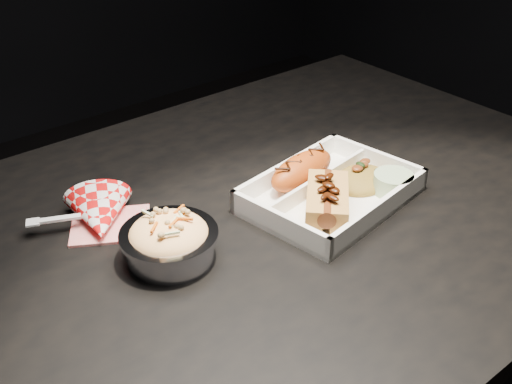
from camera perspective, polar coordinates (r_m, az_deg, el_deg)
dining_table at (r=0.99m, az=-0.31°, el=-6.40°), size 1.20×0.80×0.75m
food_tray at (r=0.97m, az=6.59°, el=-0.25°), size 0.27×0.21×0.04m
fried_pastry at (r=0.99m, az=4.10°, el=1.96°), size 0.14×0.07×0.05m
hotdog at (r=0.91m, az=6.35°, el=-0.72°), size 0.12×0.12×0.06m
fried_rice_mound at (r=1.01m, az=9.38°, el=1.60°), size 0.11×0.09×0.03m
cupcake_liner at (r=0.99m, az=12.08°, el=0.78°), size 0.06×0.06×0.03m
foil_coleslaw_cup at (r=0.84m, az=-7.72°, el=-4.19°), size 0.13×0.13×0.07m
napkin_fork at (r=0.93m, az=-13.71°, el=-2.06°), size 0.17×0.15×0.10m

